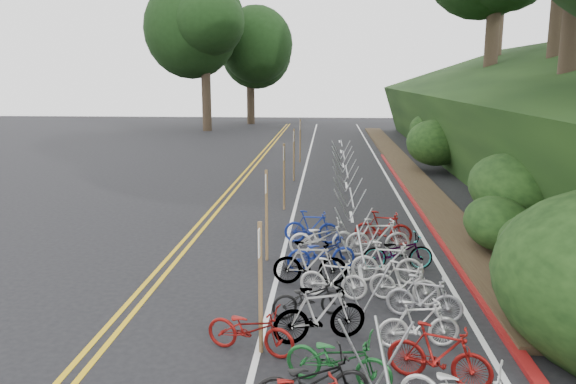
{
  "coord_description": "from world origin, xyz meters",
  "views": [
    {
      "loc": [
        2.22,
        -9.57,
        4.92
      ],
      "look_at": [
        0.97,
        7.96,
        1.3
      ],
      "focal_mm": 35.0,
      "sensor_mm": 36.0,
      "label": 1
    }
  ],
  "objects": [
    {
      "name": "signposts_rest",
      "position": [
        0.6,
        14.0,
        1.43
      ],
      "size": [
        0.08,
        18.4,
        2.5
      ],
      "color": "brown",
      "rests_on": "ground"
    },
    {
      "name": "embankment",
      "position": [
        12.96,
        19.04,
        2.57
      ],
      "size": [
        14.3,
        48.14,
        9.11
      ],
      "color": "black",
      "rests_on": "ground"
    },
    {
      "name": "red_curb",
      "position": [
        5.7,
        12.0,
        0.05
      ],
      "size": [
        0.25,
        28.0,
        0.1
      ],
      "primitive_type": "cube",
      "color": "maroon",
      "rests_on": "ground"
    },
    {
      "name": "road_markings",
      "position": [
        0.63,
        10.1,
        0.0
      ],
      "size": [
        7.47,
        80.0,
        0.01
      ],
      "color": "gold",
      "rests_on": "ground"
    },
    {
      "name": "bike_front",
      "position": [
        0.87,
        -0.24,
        0.45
      ],
      "size": [
        1.08,
        1.81,
        0.9
      ],
      "primitive_type": "imported",
      "rotation": [
        0.0,
        0.0,
        1.27
      ],
      "color": "maroon",
      "rests_on": "ground"
    },
    {
      "name": "ground",
      "position": [
        0.0,
        0.0,
        0.0
      ],
      "size": [
        120.0,
        120.0,
        0.0
      ],
      "primitive_type": "plane",
      "color": "black",
      "rests_on": "ground"
    },
    {
      "name": "bike_racks_rest",
      "position": [
        3.0,
        13.0,
        0.85
      ],
      "size": [
        1.14,
        23.0,
        1.17
      ],
      "color": "#9EA0A4",
      "rests_on": "ground"
    },
    {
      "name": "bike_rack_front",
      "position": [
        3.0,
        -2.68,
        0.89
      ],
      "size": [
        1.18,
        2.76,
        1.25
      ],
      "color": "#9EA0A4",
      "rests_on": "ground"
    },
    {
      "name": "signpost_near",
      "position": [
        1.06,
        -0.21,
        1.4
      ],
      "size": [
        0.08,
        0.4,
        2.45
      ],
      "color": "brown",
      "rests_on": "ground"
    },
    {
      "name": "bike_valet",
      "position": [
        2.97,
        1.83,
        0.49
      ],
      "size": [
        3.46,
        11.49,
        1.1
      ],
      "color": "maroon",
      "rests_on": "ground"
    }
  ]
}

